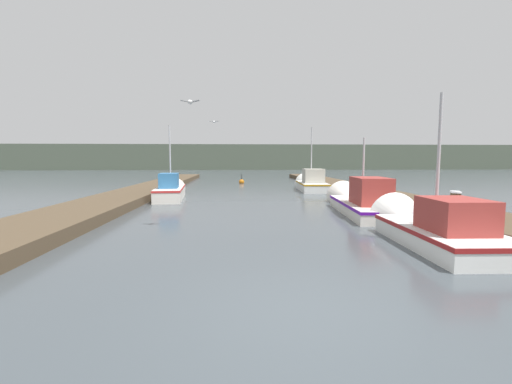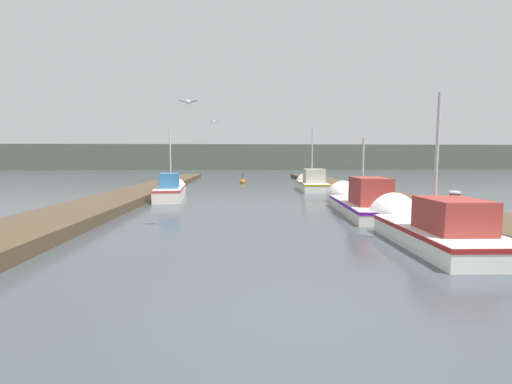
{
  "view_description": "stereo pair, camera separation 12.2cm",
  "coord_description": "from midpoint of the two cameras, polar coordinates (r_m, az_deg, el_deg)",
  "views": [
    {
      "loc": [
        -0.96,
        -4.44,
        2.13
      ],
      "look_at": [
        0.03,
        13.08,
        0.45
      ],
      "focal_mm": 24.0,
      "sensor_mm": 36.0,
      "label": 1
    },
    {
      "loc": [
        -0.84,
        -4.45,
        2.13
      ],
      "look_at": [
        0.03,
        13.08,
        0.45
      ],
      "focal_mm": 24.0,
      "sensor_mm": 36.0,
      "label": 2
    }
  ],
  "objects": [
    {
      "name": "ground_plane",
      "position": [
        5.01,
        7.92,
        -19.77
      ],
      "size": [
        200.0,
        200.0,
        0.0
      ],
      "color": "#3D4449"
    },
    {
      "name": "dock_left",
      "position": [
        21.32,
        -18.9,
        -0.03
      ],
      "size": [
        2.67,
        40.0,
        0.38
      ],
      "color": "#4C3D2B",
      "rests_on": "ground_plane"
    },
    {
      "name": "dock_right",
      "position": [
        21.88,
        16.97,
        0.16
      ],
      "size": [
        2.67,
        40.0,
        0.38
      ],
      "color": "#4C3D2B",
      "rests_on": "ground_plane"
    },
    {
      "name": "distant_shore_ridge",
      "position": [
        76.26,
        -2.6,
        5.79
      ],
      "size": [
        120.0,
        16.0,
        5.09
      ],
      "color": "#4C5647",
      "rests_on": "ground_plane"
    },
    {
      "name": "fishing_boat_0",
      "position": [
        9.92,
        26.63,
        -5.28
      ],
      "size": [
        1.9,
        4.71,
        4.32
      ],
      "rotation": [
        0.0,
        0.0,
        -0.03
      ],
      "color": "silver",
      "rests_on": "ground_plane"
    },
    {
      "name": "fishing_boat_1",
      "position": [
        14.83,
        16.51,
        -1.47
      ],
      "size": [
        2.26,
        6.55,
        3.57
      ],
      "rotation": [
        0.0,
        0.0,
        -0.09
      ],
      "color": "silver",
      "rests_on": "ground_plane"
    },
    {
      "name": "fishing_boat_2",
      "position": [
        19.41,
        -14.14,
        0.36
      ],
      "size": [
        1.82,
        5.59,
        4.26
      ],
      "rotation": [
        0.0,
        0.0,
        0.1
      ],
      "color": "silver",
      "rests_on": "ground_plane"
    },
    {
      "name": "fishing_boat_3",
      "position": [
        24.11,
        8.91,
        1.45
      ],
      "size": [
        1.92,
        5.46,
        4.79
      ],
      "rotation": [
        0.0,
        0.0,
        -0.06
      ],
      "color": "silver",
      "rests_on": "ground_plane"
    },
    {
      "name": "mooring_piling_0",
      "position": [
        11.69,
        29.85,
        -2.74
      ],
      "size": [
        0.27,
        0.27,
        1.2
      ],
      "color": "#473523",
      "rests_on": "ground_plane"
    },
    {
      "name": "mooring_piling_1",
      "position": [
        25.01,
        10.98,
        2.12
      ],
      "size": [
        0.31,
        0.31,
        1.4
      ],
      "color": "#473523",
      "rests_on": "ground_plane"
    },
    {
      "name": "mooring_piling_2",
      "position": [
        11.63,
        30.02,
        -2.84
      ],
      "size": [
        0.28,
        0.28,
        1.18
      ],
      "color": "#473523",
      "rests_on": "ground_plane"
    },
    {
      "name": "channel_buoy",
      "position": [
        30.34,
        -2.54,
        1.71
      ],
      "size": [
        0.47,
        0.47,
        0.97
      ],
      "color": "#BF6513",
      "rests_on": "ground_plane"
    },
    {
      "name": "seagull_lead",
      "position": [
        20.5,
        -7.19,
        11.53
      ],
      "size": [
        0.56,
        0.29,
        0.12
      ],
      "rotation": [
        0.0,
        0.0,
        3.03
      ],
      "color": "white"
    },
    {
      "name": "seagull_1",
      "position": [
        10.42,
        -11.28,
        14.51
      ],
      "size": [
        0.56,
        0.29,
        0.12
      ],
      "rotation": [
        0.0,
        0.0,
        6.18
      ],
      "color": "white"
    }
  ]
}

